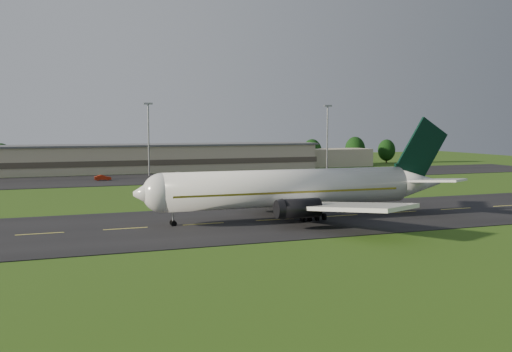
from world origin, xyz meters
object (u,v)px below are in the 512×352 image
object	(u,v)px
terminal	(145,159)
service_vehicle_c	(178,174)
light_mast_centre	(148,130)
service_vehicle_b	(103,178)
service_vehicle_d	(297,173)
light_mast_east	(327,130)
airliner	(293,189)

from	to	relation	value
terminal	service_vehicle_c	distance (m)	22.35
terminal	light_mast_centre	size ratio (longest dim) A/B	7.13
service_vehicle_b	service_vehicle_d	world-z (taller)	service_vehicle_b
terminal	light_mast_east	world-z (taller)	light_mast_east
service_vehicle_c	service_vehicle_d	xyz separation A→B (m)	(33.67, -4.81, -0.06)
service_vehicle_d	service_vehicle_b	bearing A→B (deg)	131.55
light_mast_east	service_vehicle_d	world-z (taller)	light_mast_east
light_mast_east	airliner	bearing A→B (deg)	-119.89
airliner	light_mast_centre	world-z (taller)	light_mast_centre
light_mast_east	service_vehicle_b	size ratio (longest dim) A/B	4.82
light_mast_centre	light_mast_east	bearing A→B (deg)	0.00
airliner	service_vehicle_b	distance (m)	74.62
terminal	light_mast_east	xyz separation A→B (m)	(53.60, -16.18, 8.75)
service_vehicle_c	terminal	bearing A→B (deg)	131.85
service_vehicle_b	service_vehicle_d	xyz separation A→B (m)	(53.79, -1.16, -0.10)
airliner	light_mast_east	distance (m)	92.64
airliner	terminal	world-z (taller)	airliner
light_mast_east	service_vehicle_d	size ratio (longest dim) A/B	4.99
service_vehicle_b	terminal	bearing A→B (deg)	-27.14
light_mast_centre	service_vehicle_c	bearing A→B (deg)	-37.27
airliner	terminal	xyz separation A→B (m)	(-7.61, 96.20, -0.67)
light_mast_east	light_mast_centre	bearing A→B (deg)	180.00
service_vehicle_b	service_vehicle_c	xyz separation A→B (m)	(20.11, 3.65, -0.04)
terminal	light_mast_centre	bearing A→B (deg)	-94.95
light_mast_centre	service_vehicle_c	xyz separation A→B (m)	(6.89, -5.24, -11.99)
airliner	service_vehicle_d	size ratio (longest dim) A/B	12.56
airliner	light_mast_east	bearing A→B (deg)	60.98
light_mast_centre	light_mast_east	world-z (taller)	same
light_mast_centre	service_vehicle_c	distance (m)	14.79
light_mast_centre	light_mast_east	size ratio (longest dim) A/B	1.00
light_mast_centre	service_vehicle_b	bearing A→B (deg)	-146.09
airliner	light_mast_centre	size ratio (longest dim) A/B	2.52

